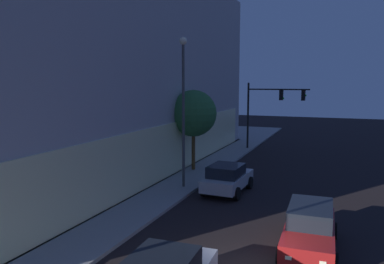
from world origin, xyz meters
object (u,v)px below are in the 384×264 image
modern_building (0,57)px  sidewalk_tree (193,113)px  street_lamp_sidewalk (183,95)px  car_red (310,227)px  traffic_light_far_corner (271,103)px  car_silver (227,178)px

modern_building → sidewalk_tree: size_ratio=6.10×
street_lamp_sidewalk → car_red: 10.49m
sidewalk_tree → street_lamp_sidewalk: bearing=-165.8°
traffic_light_far_corner → sidewalk_tree: traffic_light_far_corner is taller
street_lamp_sidewalk → sidewalk_tree: bearing=14.2°
traffic_light_far_corner → car_red: traffic_light_far_corner is taller
traffic_light_far_corner → car_silver: (-14.15, -0.18, -3.50)m
modern_building → sidewalk_tree: 16.42m
car_red → traffic_light_far_corner: bearing=14.2°
sidewalk_tree → car_silver: sidewalk_tree is taller
traffic_light_far_corner → sidewalk_tree: size_ratio=1.09×
street_lamp_sidewalk → sidewalk_tree: street_lamp_sidewalk is taller
modern_building → traffic_light_far_corner: bearing=-59.1°
car_red → sidewalk_tree: bearing=40.5°
traffic_light_far_corner → sidewalk_tree: 10.64m
modern_building → street_lamp_sidewalk: modern_building is taller
street_lamp_sidewalk → sidewalk_tree: size_ratio=1.54×
street_lamp_sidewalk → car_silver: size_ratio=2.07×
traffic_light_far_corner → modern_building: bearing=120.9°
modern_building → street_lamp_sidewalk: 17.38m
street_lamp_sidewalk → car_red: bearing=-127.5°
street_lamp_sidewalk → car_red: street_lamp_sidewalk is taller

